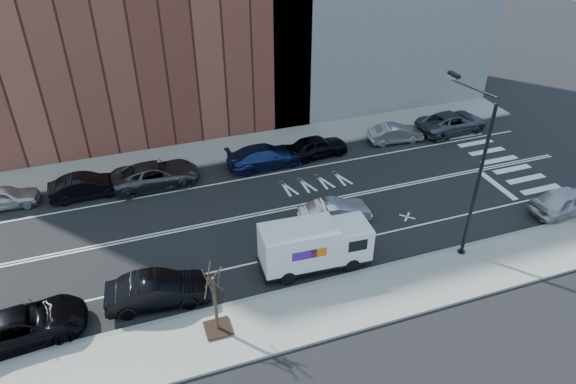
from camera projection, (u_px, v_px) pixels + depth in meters
ground at (297, 206)px, 32.46m from camera, size 120.00×120.00×0.00m
sidewalk_near at (358, 300)px, 25.46m from camera, size 44.00×3.60×0.15m
sidewalk_far at (258, 144)px, 39.38m from camera, size 44.00×3.60×0.15m
curb_near at (343, 277)px, 26.88m from camera, size 44.00×0.25×0.17m
curb_far at (265, 155)px, 37.95m from camera, size 44.00×0.25×0.17m
crosswalk at (506, 164)px, 36.89m from camera, size 3.00×14.00×0.01m
road_markings at (297, 206)px, 32.46m from camera, size 40.00×8.60×0.01m
streetlight at (473, 171)px, 26.16m from camera, size 0.44×4.02×9.34m
street_tree at (216, 309)px, 23.08m from camera, size 1.20×1.20×3.75m
fedex_van at (314, 245)px, 26.94m from camera, size 6.05×2.38×2.71m
far_parked_a at (4, 197)px, 32.06m from camera, size 4.19×1.80×1.41m
far_parked_b at (86, 186)px, 33.05m from camera, size 4.63×1.74×1.51m
far_parked_c at (156, 174)px, 34.19m from camera, size 5.78×2.74×1.59m
far_parked_d at (265, 156)px, 36.32m from camera, size 5.54×2.45×1.58m
far_parked_e at (317, 146)px, 37.56m from camera, size 4.74×2.21×1.57m
far_parked_f at (395, 133)px, 39.52m from camera, size 4.35×1.85×1.39m
far_parked_g at (452, 122)px, 40.94m from camera, size 5.95×3.01×1.61m
driving_sedan at (335, 212)px, 30.70m from camera, size 4.40×1.70×1.43m
near_parked_rear_a at (158, 291)px, 24.97m from camera, size 5.10×2.19×1.63m
near_parked_rear_b at (23, 326)px, 23.17m from camera, size 5.73×3.01×1.54m
near_parked_front at (568, 201)px, 31.51m from camera, size 4.99×2.19×1.67m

